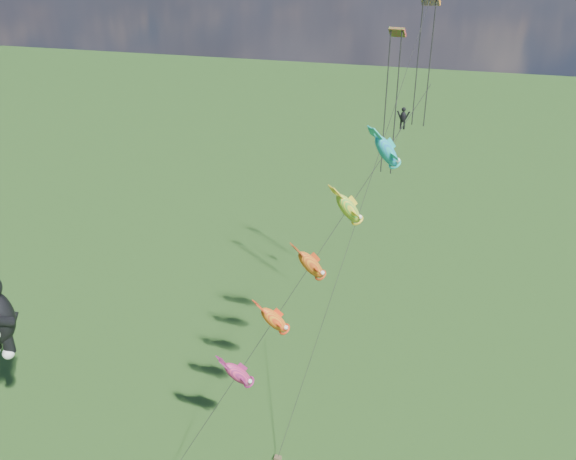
% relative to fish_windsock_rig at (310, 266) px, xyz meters
% --- Properties ---
extents(ground, '(300.00, 300.00, 0.00)m').
position_rel_fish_windsock_rig_xyz_m(ground, '(-18.36, -5.72, -11.46)').
color(ground, '#13380E').
extents(fish_windsock_rig, '(10.98, 11.75, 20.45)m').
position_rel_fish_windsock_rig_xyz_m(fish_windsock_rig, '(0.00, 0.00, 0.00)').
color(fish_windsock_rig, brown).
rests_on(fish_windsock_rig, ground).
extents(parafoil_rig, '(4.97, 17.15, 24.30)m').
position_rel_fish_windsock_rig_xyz_m(parafoil_rig, '(2.41, 11.35, 6.91)').
color(parafoil_rig, brown).
rests_on(parafoil_rig, ground).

